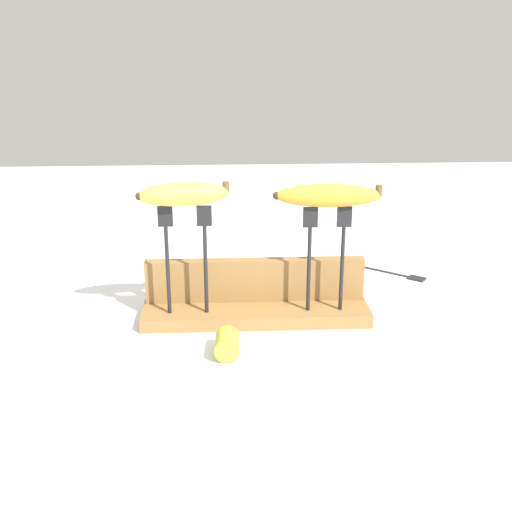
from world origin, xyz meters
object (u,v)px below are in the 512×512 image
Objects in this scene: banana_raised_right at (328,195)px; banana_chunk_near at (227,344)px; banana_raised_left at (184,194)px; fork_stand_left at (186,251)px; fork_stand_right at (326,250)px; fork_fallen_near at (399,274)px.

banana_raised_right is 0.31m from banana_chunk_near.
banana_raised_right reaches higher than banana_chunk_near.
banana_raised_left is 2.72× the size of banana_chunk_near.
banana_raised_left is 0.26m from banana_chunk_near.
fork_stand_left is 0.19m from banana_chunk_near.
banana_raised_right reaches higher than fork_stand_left.
banana_raised_right is at bearing 33.94° from banana_chunk_near.
fork_stand_right is 1.20× the size of banana_raised_left.
fork_fallen_near is (0.45, 0.23, -0.14)m from fork_stand_left.
fork_fallen_near is at bearing 27.09° from banana_raised_left.
fork_stand_left is 0.10m from banana_raised_left.
banana_raised_right is at bearing 0.00° from banana_raised_left.
fork_fallen_near is 0.52m from banana_chunk_near.
fork_stand_left reaches higher than fork_stand_right.
fork_stand_left is at bearing 9.34° from banana_raised_left.
fork_stand_left is 1.43× the size of fork_fallen_near.
banana_raised_left is 0.25m from banana_raised_right.
fork_stand_left reaches higher than banana_chunk_near.
banana_raised_right is 0.39m from fork_fallen_near.
banana_raised_left reaches higher than banana_raised_right.
banana_raised_left reaches higher than fork_fallen_near.
banana_raised_left reaches higher than fork_stand_right.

